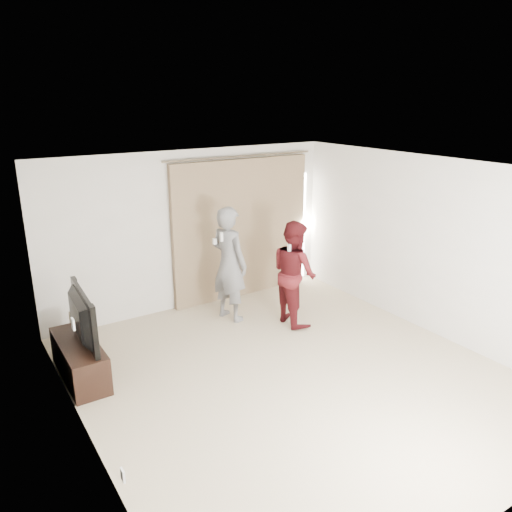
# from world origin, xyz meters

# --- Properties ---
(floor) EXTENTS (5.50, 5.50, 0.00)m
(floor) POSITION_xyz_m (0.00, 0.00, 0.00)
(floor) COLOR beige
(floor) RESTS_ON ground
(wall_back) EXTENTS (5.00, 0.04, 2.60)m
(wall_back) POSITION_xyz_m (0.00, 2.75, 1.30)
(wall_back) COLOR silver
(wall_back) RESTS_ON ground
(wall_left) EXTENTS (0.04, 5.50, 2.60)m
(wall_left) POSITION_xyz_m (-2.50, -0.00, 1.30)
(wall_left) COLOR silver
(wall_left) RESTS_ON ground
(ceiling) EXTENTS (5.00, 5.50, 0.01)m
(ceiling) POSITION_xyz_m (0.00, 0.00, 2.60)
(ceiling) COLOR white
(ceiling) RESTS_ON wall_back
(curtain) EXTENTS (2.80, 0.11, 2.46)m
(curtain) POSITION_xyz_m (0.91, 2.68, 1.20)
(curtain) COLOR #8D7956
(curtain) RESTS_ON ground
(tv_console) EXTENTS (0.43, 1.25, 0.48)m
(tv_console) POSITION_xyz_m (-2.27, 1.41, 0.24)
(tv_console) COLOR black
(tv_console) RESTS_ON ground
(tv) EXTENTS (0.21, 1.17, 0.67)m
(tv) POSITION_xyz_m (-2.27, 1.41, 0.82)
(tv) COLOR black
(tv) RESTS_ON tv_console
(scratching_post) EXTENTS (0.41, 0.41, 0.54)m
(scratching_post) POSITION_xyz_m (-2.06, 2.22, 0.22)
(scratching_post) COLOR tan
(scratching_post) RESTS_ON ground
(person_man) EXTENTS (0.60, 0.76, 1.82)m
(person_man) POSITION_xyz_m (0.20, 1.91, 0.91)
(person_man) COLOR slate
(person_man) RESTS_ON ground
(person_woman) EXTENTS (0.68, 0.84, 1.63)m
(person_woman) POSITION_xyz_m (0.97, 1.27, 0.81)
(person_woman) COLOR #4F1216
(person_woman) RESTS_ON ground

